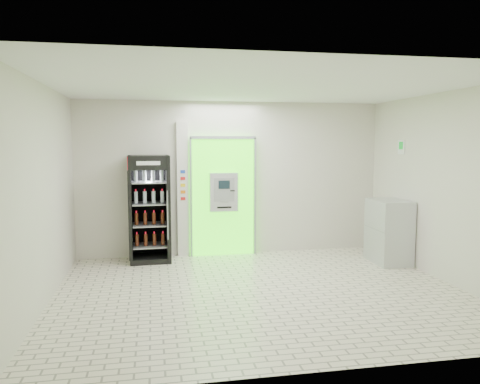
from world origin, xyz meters
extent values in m
plane|color=beige|center=(0.00, 0.00, 0.00)|extent=(6.00, 6.00, 0.00)
plane|color=beige|center=(0.00, 2.50, 1.50)|extent=(6.00, 0.00, 6.00)
plane|color=beige|center=(0.00, -2.50, 1.50)|extent=(6.00, 0.00, 6.00)
plane|color=beige|center=(-3.00, 0.00, 1.50)|extent=(0.00, 5.00, 5.00)
plane|color=beige|center=(3.00, 0.00, 1.50)|extent=(0.00, 5.00, 5.00)
plane|color=white|center=(0.00, 0.00, 3.00)|extent=(6.00, 6.00, 0.00)
cube|color=#3BEC12|center=(-0.20, 2.43, 1.15)|extent=(1.20, 0.12, 2.30)
cube|color=gray|center=(-0.20, 2.36, 2.30)|extent=(1.28, 0.04, 0.06)
cube|color=gray|center=(-0.83, 2.36, 1.15)|extent=(0.04, 0.04, 2.30)
cube|color=gray|center=(0.43, 2.36, 1.15)|extent=(0.04, 0.04, 2.30)
cube|color=black|center=(-0.10, 2.38, 0.50)|extent=(0.62, 0.01, 0.67)
cube|color=black|center=(-0.54, 2.38, 1.98)|extent=(0.22, 0.01, 0.18)
cube|color=#B7BABF|center=(-0.20, 2.32, 1.25)|extent=(0.55, 0.12, 0.75)
cube|color=black|center=(-0.20, 2.25, 1.40)|extent=(0.22, 0.01, 0.16)
cube|color=gray|center=(-0.20, 2.25, 1.12)|extent=(0.16, 0.01, 0.12)
cube|color=black|center=(-0.04, 2.25, 1.28)|extent=(0.09, 0.01, 0.02)
cube|color=black|center=(-0.20, 2.25, 0.96)|extent=(0.28, 0.01, 0.03)
cube|color=silver|center=(-0.98, 2.45, 1.30)|extent=(0.22, 0.10, 2.60)
cube|color=#193FB2|center=(-0.98, 2.40, 1.65)|extent=(0.09, 0.01, 0.06)
cube|color=red|center=(-0.98, 2.40, 1.52)|extent=(0.09, 0.01, 0.06)
cube|color=yellow|center=(-0.98, 2.40, 1.39)|extent=(0.09, 0.01, 0.06)
cube|color=orange|center=(-0.98, 2.40, 1.26)|extent=(0.09, 0.01, 0.06)
cube|color=red|center=(-0.98, 2.40, 1.13)|extent=(0.09, 0.01, 0.06)
cube|color=black|center=(-1.62, 2.15, 0.99)|extent=(0.76, 0.70, 1.97)
cube|color=black|center=(-1.62, 2.47, 0.99)|extent=(0.74, 0.08, 1.97)
cube|color=#A90918|center=(-1.62, 1.82, 1.84)|extent=(0.72, 0.03, 0.24)
cube|color=white|center=(-1.62, 1.82, 1.84)|extent=(0.41, 0.02, 0.07)
cube|color=black|center=(-1.62, 2.15, 0.05)|extent=(0.76, 0.70, 0.10)
cylinder|color=gray|center=(-1.30, 1.80, 0.91)|extent=(0.02, 0.02, 0.89)
cube|color=gray|center=(-1.62, 2.15, 0.30)|extent=(0.64, 0.60, 0.02)
cube|color=gray|center=(-1.62, 2.15, 0.69)|extent=(0.64, 0.60, 0.02)
cube|color=gray|center=(-1.62, 2.15, 1.08)|extent=(0.64, 0.60, 0.02)
cube|color=gray|center=(-1.62, 2.15, 1.48)|extent=(0.64, 0.60, 0.02)
cube|color=#B7BABF|center=(2.70, 1.23, 0.58)|extent=(0.61, 0.89, 1.16)
cube|color=gray|center=(2.41, 1.23, 0.64)|extent=(0.03, 0.85, 0.01)
cube|color=white|center=(2.99, 1.40, 2.12)|extent=(0.02, 0.22, 0.26)
cube|color=#0D9926|center=(2.98, 1.40, 2.15)|extent=(0.00, 0.14, 0.14)
camera|label=1|loc=(-1.55, -6.58, 2.20)|focal=35.00mm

